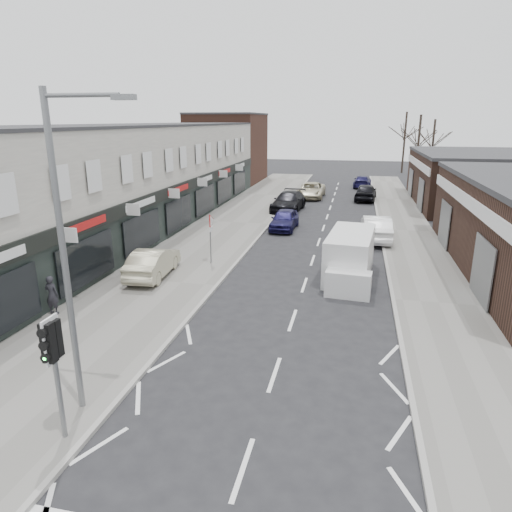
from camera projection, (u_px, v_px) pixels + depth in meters
The scene contains 21 objects.
ground at pixel (261, 414), 11.97m from camera, with size 160.00×160.00×0.00m, color black.
pavement_left at pixel (232, 223), 33.92m from camera, with size 5.50×64.00×0.12m, color slate.
pavement_right at pixel (407, 231), 31.37m from camera, with size 3.50×64.00×0.12m, color slate.
shop_terrace_left at pixel (129, 177), 31.96m from camera, with size 8.00×41.00×7.10m, color beige.
brick_block_far at pixel (228, 149), 55.70m from camera, with size 8.00×10.00×8.00m, color #4A2A1F.
right_unit_far at pixel (476, 180), 40.59m from camera, with size 10.00×16.00×4.50m, color #342018.
tree_far_a at pixel (414, 184), 55.06m from camera, with size 3.60×3.60×8.00m, color #382D26, non-canonical shape.
tree_far_b at pixel (429, 178), 60.16m from camera, with size 3.60×3.60×7.50m, color #382D26, non-canonical shape.
tree_far_c at pixel (401, 173), 66.39m from camera, with size 3.60×3.60×8.50m, color #382D26, non-canonical shape.
traffic_light at pixel (53, 351), 10.29m from camera, with size 0.28×0.60×3.10m.
street_lamp at pixel (69, 242), 10.82m from camera, with size 2.23×0.22×8.00m.
warning_sign at pixel (211, 225), 23.62m from camera, with size 0.12×0.80×2.70m.
white_van at pixel (350, 257), 22.06m from camera, with size 2.42×5.82×2.21m.
sedan_on_pavement at pixel (153, 262), 21.99m from camera, with size 1.47×4.23×1.39m, color #ACA689.
pedestrian at pixel (52, 295), 17.67m from camera, with size 0.57×0.37×1.56m, color #222127.
parked_car_left_a at pixel (284, 219), 31.97m from camera, with size 1.66×4.13×1.41m, color #181543.
parked_car_left_b at pixel (288, 201), 38.47m from camera, with size 2.23×5.50×1.59m, color black.
parked_car_left_c at pixel (311, 190), 44.94m from camera, with size 2.46×5.34×1.48m, color beige.
parked_car_right_a at pixel (376, 228), 29.01m from camera, with size 1.70×4.88×1.61m, color white.
parked_car_right_b at pixel (366, 192), 43.46m from camera, with size 1.90×4.72×1.61m, color black.
parked_car_right_c at pixel (362, 182), 51.94m from camera, with size 1.84×4.52×1.31m, color #16133D.
Camera 1 is at (2.06, -10.07, 7.41)m, focal length 32.00 mm.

